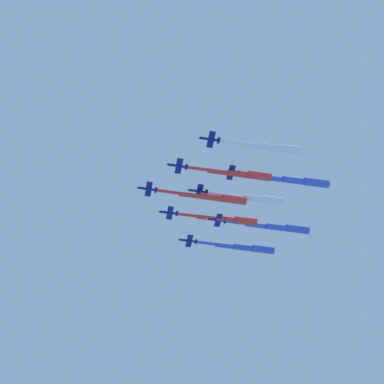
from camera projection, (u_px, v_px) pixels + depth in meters
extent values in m
cylinder|color=navy|center=(147.00, 189.00, 245.87)|extent=(3.18, 9.01, 1.11)
cone|color=yellow|center=(136.00, 187.00, 245.32)|extent=(1.33, 1.51, 1.06)
cylinder|color=black|center=(158.00, 190.00, 246.38)|extent=(0.95, 0.78, 0.83)
ellipsoid|color=black|center=(143.00, 188.00, 246.01)|extent=(1.19, 2.03, 0.69)
cube|color=navy|center=(149.00, 189.00, 245.89)|extent=(8.80, 4.58, 0.23)
cube|color=yellow|center=(150.00, 182.00, 243.53)|extent=(1.22, 2.40, 0.11)
cube|color=yellow|center=(148.00, 196.00, 248.35)|extent=(1.22, 2.40, 0.11)
cube|color=navy|center=(156.00, 190.00, 246.27)|extent=(3.37, 1.82, 0.13)
cube|color=yellow|center=(156.00, 189.00, 247.01)|extent=(0.46, 1.39, 1.90)
cylinder|color=red|center=(170.00, 192.00, 246.94)|extent=(4.00, 11.29, 1.41)
cylinder|color=red|center=(191.00, 195.00, 248.19)|extent=(4.69, 11.45, 2.12)
cylinder|color=red|center=(212.00, 198.00, 248.99)|extent=(5.38, 11.62, 2.83)
cylinder|color=red|center=(234.00, 200.00, 249.77)|extent=(6.06, 11.78, 3.54)
cylinder|color=navy|center=(178.00, 166.00, 238.58)|extent=(3.26, 9.01, 1.14)
cone|color=yellow|center=(166.00, 164.00, 238.05)|extent=(1.37, 1.52, 1.09)
cylinder|color=black|center=(189.00, 167.00, 239.08)|extent=(0.98, 0.79, 0.86)
ellipsoid|color=black|center=(173.00, 165.00, 238.73)|extent=(1.22, 2.03, 0.71)
cube|color=navy|center=(179.00, 166.00, 238.60)|extent=(8.80, 4.63, 0.48)
cube|color=yellow|center=(180.00, 159.00, 236.15)|extent=(1.23, 2.40, 0.13)
cube|color=yellow|center=(178.00, 173.00, 241.15)|extent=(1.23, 2.40, 0.13)
cube|color=navy|center=(186.00, 167.00, 238.97)|extent=(3.37, 1.83, 0.23)
cube|color=yellow|center=(186.00, 166.00, 239.69)|extent=(0.53, 1.41, 1.90)
cylinder|color=red|center=(199.00, 169.00, 239.57)|extent=(3.86, 10.30, 1.46)
cylinder|color=red|center=(219.00, 172.00, 240.69)|extent=(4.57, 10.47, 2.18)
cylinder|color=red|center=(239.00, 174.00, 241.35)|extent=(5.28, 10.65, 2.91)
cylinder|color=red|center=(259.00, 176.00, 242.00)|extent=(5.98, 10.82, 3.64)
cylinder|color=navy|center=(169.00, 213.00, 257.73)|extent=(3.35, 9.00, 1.15)
cone|color=yellow|center=(158.00, 211.00, 257.24)|extent=(1.38, 1.53, 1.09)
cylinder|color=black|center=(179.00, 214.00, 258.20)|extent=(0.98, 0.79, 0.86)
ellipsoid|color=black|center=(165.00, 212.00, 257.89)|extent=(1.24, 2.04, 0.71)
cube|color=navy|center=(170.00, 213.00, 257.75)|extent=(8.81, 4.71, 0.49)
cube|color=yellow|center=(171.00, 207.00, 255.29)|extent=(1.25, 2.40, 0.13)
cube|color=yellow|center=(169.00, 219.00, 260.31)|extent=(1.25, 2.40, 0.13)
cube|color=navy|center=(177.00, 214.00, 258.10)|extent=(3.37, 1.86, 0.23)
cube|color=yellow|center=(177.00, 212.00, 258.82)|extent=(0.54, 1.41, 1.90)
cylinder|color=red|center=(189.00, 215.00, 258.67)|extent=(4.01, 10.46, 1.46)
cylinder|color=red|center=(208.00, 218.00, 259.75)|extent=(4.71, 10.64, 2.19)
cylinder|color=red|center=(227.00, 219.00, 260.37)|extent=(5.42, 10.82, 2.91)
cylinder|color=red|center=(246.00, 221.00, 260.97)|extent=(6.12, 11.01, 3.64)
cylinder|color=navy|center=(198.00, 191.00, 250.59)|extent=(3.19, 9.01, 1.11)
cone|color=yellow|center=(187.00, 190.00, 250.05)|extent=(1.33, 1.51, 1.05)
cylinder|color=black|center=(208.00, 193.00, 251.10)|extent=(0.95, 0.78, 0.83)
ellipsoid|color=black|center=(194.00, 190.00, 250.74)|extent=(1.19, 2.03, 0.69)
cube|color=navy|center=(199.00, 191.00, 250.61)|extent=(8.80, 4.59, 0.21)
cube|color=yellow|center=(201.00, 185.00, 248.26)|extent=(1.22, 2.40, 0.11)
cube|color=yellow|center=(198.00, 198.00, 253.07)|extent=(1.22, 2.40, 0.11)
cube|color=navy|center=(206.00, 192.00, 250.99)|extent=(3.37, 1.82, 0.12)
cube|color=yellow|center=(206.00, 191.00, 251.73)|extent=(0.46, 1.39, 1.90)
cylinder|color=white|center=(218.00, 194.00, 251.58)|extent=(3.65, 9.77, 1.41)
cylinder|color=white|center=(236.00, 197.00, 252.67)|extent=(4.33, 9.94, 2.12)
cylinder|color=white|center=(254.00, 199.00, 253.32)|extent=(5.02, 10.10, 2.82)
cylinder|color=white|center=(272.00, 200.00, 253.95)|extent=(5.71, 10.27, 3.53)
cylinder|color=navy|center=(210.00, 139.00, 232.46)|extent=(3.25, 9.00, 1.11)
cone|color=yellow|center=(198.00, 138.00, 231.94)|extent=(1.34, 1.52, 1.06)
cylinder|color=black|center=(221.00, 141.00, 232.95)|extent=(0.95, 0.78, 0.83)
ellipsoid|color=black|center=(205.00, 138.00, 232.62)|extent=(1.20, 2.03, 0.69)
cube|color=navy|center=(211.00, 140.00, 232.48)|extent=(8.80, 4.65, 0.22)
cube|color=yellow|center=(213.00, 132.00, 230.12)|extent=(1.23, 2.40, 0.11)
cube|color=yellow|center=(209.00, 147.00, 234.95)|extent=(1.23, 2.40, 0.11)
cube|color=navy|center=(219.00, 141.00, 232.85)|extent=(3.37, 1.84, 0.13)
cube|color=yellow|center=(219.00, 139.00, 233.59)|extent=(0.47, 1.39, 1.90)
cylinder|color=white|center=(231.00, 142.00, 233.42)|extent=(3.72, 9.79, 1.41)
cylinder|color=white|center=(251.00, 146.00, 234.48)|extent=(4.41, 9.96, 2.12)
cylinder|color=white|center=(270.00, 147.00, 235.09)|extent=(5.09, 10.13, 2.83)
cylinder|color=white|center=(290.00, 149.00, 235.69)|extent=(5.78, 10.30, 3.53)
cylinder|color=navy|center=(188.00, 241.00, 266.15)|extent=(3.19, 9.02, 1.13)
cone|color=yellow|center=(178.00, 239.00, 265.61)|extent=(1.35, 1.51, 1.07)
cylinder|color=black|center=(198.00, 242.00, 266.67)|extent=(0.96, 0.78, 0.85)
ellipsoid|color=black|center=(184.00, 240.00, 266.30)|extent=(1.20, 2.03, 0.70)
cube|color=navy|center=(189.00, 241.00, 266.17)|extent=(8.80, 4.58, 0.38)
cube|color=yellow|center=(191.00, 235.00, 263.76)|extent=(1.22, 2.40, 0.12)
cube|color=yellow|center=(188.00, 246.00, 268.69)|extent=(1.22, 2.40, 0.12)
cube|color=navy|center=(196.00, 242.00, 266.56)|extent=(3.37, 1.81, 0.19)
cube|color=yellow|center=(196.00, 240.00, 267.29)|extent=(0.49, 1.40, 1.90)
cylinder|color=blue|center=(208.00, 243.00, 267.20)|extent=(3.85, 10.60, 1.44)
cylinder|color=blue|center=(226.00, 246.00, 268.38)|extent=(4.55, 10.77, 2.16)
cylinder|color=blue|center=(245.00, 248.00, 269.12)|extent=(5.25, 10.94, 2.88)
cylinder|color=blue|center=(263.00, 249.00, 269.83)|extent=(5.95, 11.10, 3.60)
cylinder|color=navy|center=(230.00, 172.00, 241.20)|extent=(3.32, 9.01, 1.17)
cone|color=yellow|center=(218.00, 171.00, 240.69)|extent=(1.39, 1.53, 1.11)
cylinder|color=black|center=(240.00, 174.00, 241.69)|extent=(0.99, 0.79, 0.88)
ellipsoid|color=black|center=(225.00, 171.00, 241.35)|extent=(1.24, 2.04, 0.73)
cube|color=navy|center=(231.00, 172.00, 241.22)|extent=(8.80, 4.66, 0.67)
cube|color=yellow|center=(233.00, 166.00, 238.71)|extent=(1.24, 2.40, 0.14)
cube|color=yellow|center=(229.00, 179.00, 243.84)|extent=(1.24, 2.40, 0.14)
cube|color=navy|center=(238.00, 173.00, 241.59)|extent=(3.37, 1.84, 0.30)
cube|color=yellow|center=(238.00, 172.00, 242.29)|extent=(0.57, 1.42, 1.90)
cylinder|color=blue|center=(252.00, 175.00, 242.22)|extent=(4.16, 11.23, 1.49)
cylinder|color=blue|center=(273.00, 179.00, 243.41)|extent=(4.88, 11.41, 2.23)
cylinder|color=blue|center=(295.00, 181.00, 244.13)|extent=(5.60, 11.59, 2.97)
cylinder|color=blue|center=(316.00, 183.00, 244.83)|extent=(6.32, 11.77, 3.71)
cylinder|color=navy|center=(217.00, 220.00, 259.34)|extent=(3.27, 9.01, 1.14)
cone|color=yellow|center=(207.00, 219.00, 258.82)|extent=(1.36, 1.52, 1.08)
cylinder|color=black|center=(227.00, 221.00, 259.83)|extent=(0.97, 0.79, 0.85)
ellipsoid|color=black|center=(213.00, 219.00, 259.49)|extent=(1.22, 2.03, 0.70)
cube|color=navy|center=(218.00, 220.00, 259.36)|extent=(8.80, 4.64, 0.42)
cube|color=yellow|center=(220.00, 214.00, 256.93)|extent=(1.24, 2.40, 0.12)
cube|color=yellow|center=(217.00, 226.00, 261.90)|extent=(1.24, 2.40, 0.12)
cube|color=navy|center=(225.00, 221.00, 259.73)|extent=(3.37, 1.84, 0.21)
cube|color=yellow|center=(225.00, 220.00, 260.45)|extent=(0.51, 1.40, 1.90)
cylinder|color=blue|center=(238.00, 223.00, 260.37)|extent=(4.08, 11.14, 1.45)
cylinder|color=blue|center=(257.00, 226.00, 261.56)|extent=(4.78, 11.32, 2.17)
cylinder|color=blue|center=(277.00, 227.00, 262.29)|extent=(5.48, 11.49, 2.89)
cylinder|color=blue|center=(297.00, 229.00, 263.01)|extent=(6.18, 11.67, 3.61)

